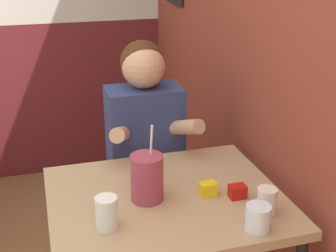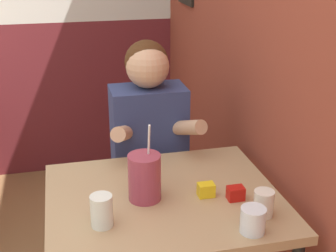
% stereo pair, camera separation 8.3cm
% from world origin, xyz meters
% --- Properties ---
extents(brick_wall_right, '(0.08, 4.23, 2.70)m').
position_xyz_m(brick_wall_right, '(1.22, 1.12, 1.35)').
color(brick_wall_right, brown).
rests_on(brick_wall_right, ground_plane).
extents(main_table, '(0.85, 0.72, 0.75)m').
position_xyz_m(main_table, '(0.73, 0.40, 0.67)').
color(main_table, tan).
rests_on(main_table, ground_plane).
extents(person_seated, '(0.42, 0.40, 1.22)m').
position_xyz_m(person_seated, '(0.77, 0.91, 0.63)').
color(person_seated, navy).
rests_on(person_seated, ground_plane).
extents(cocktail_pitcher, '(0.12, 0.12, 0.29)m').
position_xyz_m(cocktail_pitcher, '(0.66, 0.40, 0.84)').
color(cocktail_pitcher, '#99384C').
rests_on(cocktail_pitcher, main_table).
extents(glass_near_pitcher, '(0.08, 0.08, 0.09)m').
position_xyz_m(glass_near_pitcher, '(0.96, 0.12, 0.79)').
color(glass_near_pitcher, silver).
rests_on(glass_near_pitcher, main_table).
extents(glass_center, '(0.07, 0.07, 0.11)m').
position_xyz_m(glass_center, '(0.49, 0.27, 0.80)').
color(glass_center, silver).
rests_on(glass_center, main_table).
extents(glass_far_side, '(0.07, 0.07, 0.09)m').
position_xyz_m(glass_far_side, '(1.03, 0.20, 0.79)').
color(glass_far_side, silver).
rests_on(glass_far_side, main_table).
extents(condiment_ketchup, '(0.06, 0.04, 0.05)m').
position_xyz_m(condiment_ketchup, '(0.98, 0.32, 0.77)').
color(condiment_ketchup, '#B7140F').
rests_on(condiment_ketchup, main_table).
extents(condiment_mustard, '(0.06, 0.04, 0.05)m').
position_xyz_m(condiment_mustard, '(0.88, 0.37, 0.77)').
color(condiment_mustard, yellow).
rests_on(condiment_mustard, main_table).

